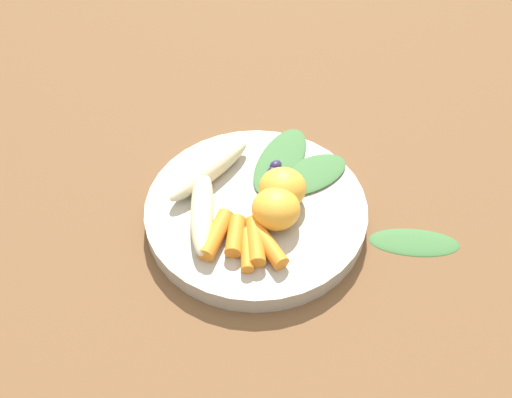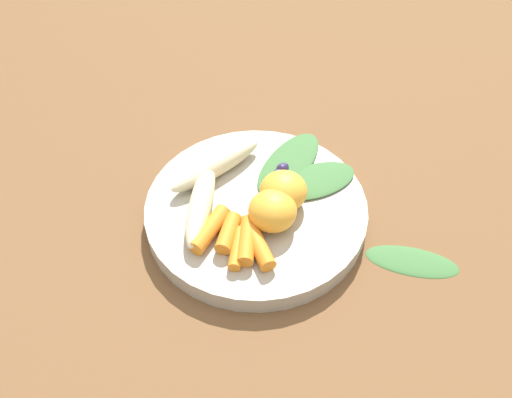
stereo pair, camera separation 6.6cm
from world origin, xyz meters
name	(u,v)px [view 1 (the left image)]	position (x,y,z in m)	size (l,w,h in m)	color
ground_plane	(256,218)	(0.00, 0.00, 0.00)	(2.40, 2.40, 0.00)	brown
bowl	(256,211)	(0.00, 0.00, 0.01)	(0.26, 0.26, 0.02)	#B2AD9E
banana_peeled_left	(202,209)	(-0.04, 0.05, 0.04)	(0.13, 0.03, 0.03)	beige
banana_peeled_right	(210,170)	(0.02, 0.07, 0.04)	(0.13, 0.03, 0.03)	beige
orange_segment_near	(283,188)	(0.02, -0.03, 0.04)	(0.06, 0.06, 0.04)	#F4A833
orange_segment_far	(276,209)	(-0.01, -0.03, 0.04)	(0.05, 0.05, 0.04)	#F4A833
carrot_front	(216,234)	(-0.07, 0.02, 0.03)	(0.02, 0.02, 0.06)	orange
carrot_mid_left	(235,236)	(-0.06, 0.00, 0.03)	(0.02, 0.02, 0.05)	orange
carrot_mid_right	(247,250)	(-0.07, -0.02, 0.03)	(0.01, 0.01, 0.05)	orange
carrot_rear	(255,241)	(-0.06, -0.02, 0.03)	(0.02, 0.02, 0.06)	orange
carrot_small	(269,246)	(-0.06, -0.04, 0.03)	(0.02, 0.02, 0.06)	orange
blueberry_pile	(275,173)	(0.05, 0.00, 0.03)	(0.04, 0.02, 0.01)	#2D234C
kale_leaf_left	(310,174)	(0.07, -0.04, 0.03)	(0.10, 0.05, 0.01)	#3D7038
kale_leaf_right	(283,161)	(0.08, 0.00, 0.03)	(0.13, 0.05, 0.01)	#3D7038
kale_leaf_stray	(415,241)	(0.04, -0.18, 0.00)	(0.11, 0.04, 0.01)	#3D7038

